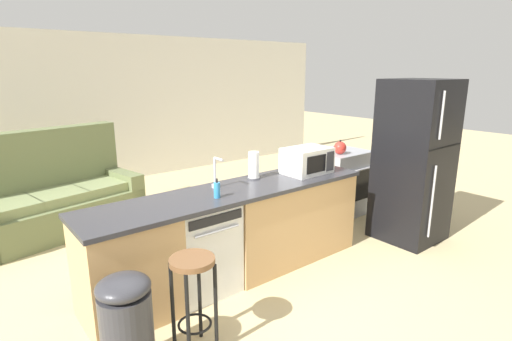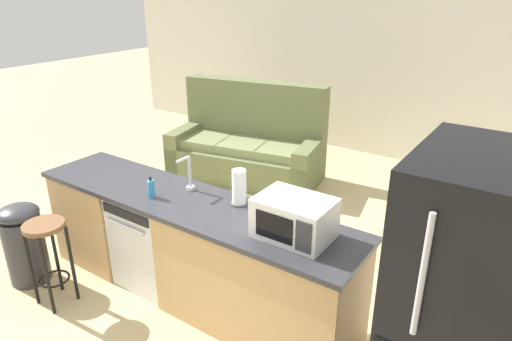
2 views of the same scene
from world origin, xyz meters
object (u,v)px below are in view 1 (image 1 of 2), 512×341
Objects in this scene: stove_range at (339,182)px; paper_towel_roll at (254,166)px; kettle at (340,148)px; couch at (52,200)px; soap_bottle at (217,190)px; bar_stool at (193,285)px; microwave at (307,160)px; refrigerator at (414,162)px; dishwasher at (200,247)px; trash_bin at (127,327)px.

paper_towel_roll is (-1.82, -0.36, 0.59)m from stove_range.
couch reaches higher than kettle.
bar_stool is (-0.60, -0.60, -0.44)m from soap_bottle.
microwave is 2.04m from bar_stool.
paper_towel_roll is at bearing -168.67° from stove_range.
paper_towel_roll is at bearing -56.14° from couch.
refrigerator is 6.73× the size of paper_towel_roll.
soap_bottle is 0.96m from bar_stool.
dishwasher is 1.01m from paper_towel_roll.
stove_range reaches higher than bar_stool.
refrigerator reaches higher than microwave.
couch reaches higher than bar_stool.
stove_range is 1.22× the size of bar_stool.
kettle is 3.15m from bar_stool.
couch is (-0.85, 2.53, -0.58)m from soap_bottle.
couch reaches higher than soap_bottle.
bar_stool is at bearing -5.75° from trash_bin.
stove_range is at bearing -29.39° from couch.
soap_bottle is 1.35m from trash_bin.
refrigerator is 3.79× the size of microwave.
refrigerator reaches higher than couch.
microwave is at bearing -155.90° from stove_range.
paper_towel_roll is 1.38× the size of kettle.
couch is at bearing 108.55° from soap_bottle.
dishwasher is at bearing 179.95° from microwave.
microwave is 2.84× the size of soap_bottle.
dishwasher is at bearing -73.41° from couch.
kettle is 0.28× the size of bar_stool.
soap_bottle is at bearing 170.02° from refrigerator.
dishwasher is 1.68× the size of microwave.
kettle is at bearing 99.66° from refrigerator.
dishwasher is 0.93× the size of stove_range.
bar_stool is at bearing -158.91° from microwave.
stove_range is 0.47× the size of refrigerator.
refrigerator is (2.60, -0.55, 0.53)m from dishwasher.
refrigerator is at bearing -80.34° from kettle.
trash_bin is at bearing -152.88° from soap_bottle.
kettle is at bearing 21.33° from bar_stool.
bar_stool is at bearing -135.26° from soap_bottle.
kettle is at bearing -32.32° from couch.
couch is at bearing 94.52° from bar_stool.
soap_bottle is (-2.47, 0.43, 0.02)m from refrigerator.
refrigerator reaches higher than kettle.
soap_bottle is (-0.65, -0.30, -0.07)m from paper_towel_roll.
bar_stool is (-3.07, -0.16, -0.41)m from refrigerator.
bar_stool is 0.35× the size of couch.
couch is (-0.25, 3.13, -0.14)m from bar_stool.
soap_bottle reaches higher than trash_bin.
stove_range is at bearing 11.91° from dishwasher.
paper_towel_roll reaches higher than stove_range.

